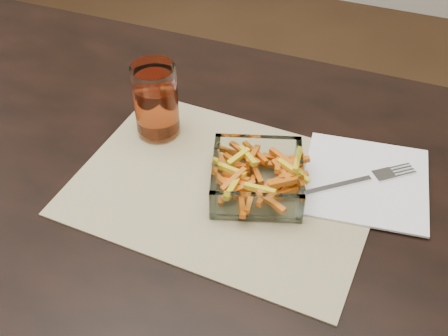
{
  "coord_description": "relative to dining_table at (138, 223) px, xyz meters",
  "views": [
    {
      "loc": [
        0.36,
        -0.52,
        1.36
      ],
      "look_at": [
        0.13,
        0.06,
        0.78
      ],
      "focal_mm": 45.0,
      "sensor_mm": 36.0,
      "label": 1
    }
  ],
  "objects": [
    {
      "name": "fork",
      "position": [
        0.33,
        0.13,
        0.1
      ],
      "size": [
        0.15,
        0.13,
        0.0
      ],
      "rotation": [
        0.0,
        0.0,
        -0.89
      ],
      "color": "silver",
      "rests_on": "napkin"
    },
    {
      "name": "placemat",
      "position": [
        0.14,
        0.05,
        0.09
      ],
      "size": [
        0.47,
        0.35,
        0.0
      ],
      "primitive_type": "cube",
      "rotation": [
        0.0,
        0.0,
        -0.05
      ],
      "color": "tan",
      "rests_on": "dining_table"
    },
    {
      "name": "glass_bowl",
      "position": [
        0.18,
        0.06,
        0.11
      ],
      "size": [
        0.17,
        0.17,
        0.05
      ],
      "rotation": [
        0.0,
        0.0,
        0.31
      ],
      "color": "white",
      "rests_on": "placemat"
    },
    {
      "name": "tumbler",
      "position": [
        -0.02,
        0.13,
        0.15
      ],
      "size": [
        0.07,
        0.07,
        0.13
      ],
      "color": "white",
      "rests_on": "placemat"
    },
    {
      "name": "dining_table",
      "position": [
        0.0,
        0.0,
        0.0
      ],
      "size": [
        1.6,
        0.9,
        0.75
      ],
      "color": "black",
      "rests_on": "ground"
    },
    {
      "name": "napkin",
      "position": [
        0.34,
        0.14,
        0.09
      ],
      "size": [
        0.21,
        0.21,
        0.0
      ],
      "primitive_type": "cube",
      "rotation": [
        0.0,
        0.0,
        0.12
      ],
      "color": "white",
      "rests_on": "placemat"
    }
  ]
}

